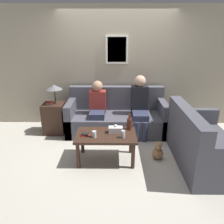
{
  "coord_description": "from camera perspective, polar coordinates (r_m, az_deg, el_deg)",
  "views": [
    {
      "loc": [
        -0.05,
        -3.87,
        2.04
      ],
      "look_at": [
        -0.09,
        -0.08,
        0.66
      ],
      "focal_mm": 35.0,
      "sensor_mm": 36.0,
      "label": 1
    }
  ],
  "objects": [
    {
      "name": "ground_plane",
      "position": [
        4.37,
        1.24,
        -7.81
      ],
      "size": [
        16.0,
        16.0,
        0.0
      ],
      "primitive_type": "plane",
      "color": "beige"
    },
    {
      "name": "couch_main",
      "position": [
        4.75,
        1.21,
        -1.35
      ],
      "size": [
        2.07,
        0.91,
        0.93
      ],
      "color": "#4C4C56",
      "rests_on": "ground_plane"
    },
    {
      "name": "drinking_glass",
      "position": [
        3.49,
        -4.69,
        -5.78
      ],
      "size": [
        0.07,
        0.07,
        0.1
      ],
      "color": "silver",
      "rests_on": "coffee_table"
    },
    {
      "name": "side_table_with_lamp",
      "position": [
        4.8,
        -14.81,
        -0.91
      ],
      "size": [
        0.44,
        0.44,
        1.05
      ],
      "color": "#382319",
      "rests_on": "ground_plane"
    },
    {
      "name": "tissue_box",
      "position": [
        3.63,
        0.94,
        -4.61
      ],
      "size": [
        0.23,
        0.12,
        0.15
      ],
      "color": "silver",
      "rests_on": "coffee_table"
    },
    {
      "name": "teddy_bear",
      "position": [
        3.86,
        11.85,
        -10.07
      ],
      "size": [
        0.2,
        0.2,
        0.31
      ],
      "color": "#A87A51",
      "rests_on": "ground_plane"
    },
    {
      "name": "person_right",
      "position": [
        4.52,
        7.27,
        2.08
      ],
      "size": [
        0.34,
        0.64,
        1.23
      ],
      "color": "#2D334C",
      "rests_on": "ground_plane"
    },
    {
      "name": "coffee_table",
      "position": [
        3.62,
        -1.58,
        -6.82
      ],
      "size": [
        0.99,
        0.6,
        0.48
      ],
      "color": "#382319",
      "rests_on": "ground_plane"
    },
    {
      "name": "book_stack",
      "position": [
        3.56,
        -7.03,
        -5.86
      ],
      "size": [
        0.15,
        0.11,
        0.04
      ],
      "color": "red",
      "rests_on": "coffee_table"
    },
    {
      "name": "couch_side",
      "position": [
        3.88,
        22.48,
        -8.09
      ],
      "size": [
        0.91,
        1.57,
        0.93
      ],
      "rotation": [
        0.0,
        0.0,
        1.57
      ],
      "color": "#4C4C56",
      "rests_on": "ground_plane"
    },
    {
      "name": "person_left",
      "position": [
        4.53,
        -3.83,
        1.56
      ],
      "size": [
        0.34,
        0.58,
        1.12
      ],
      "color": "#2D334C",
      "rests_on": "ground_plane"
    },
    {
      "name": "soda_can",
      "position": [
        3.46,
        2.9,
        -5.8
      ],
      "size": [
        0.07,
        0.07,
        0.12
      ],
      "color": "#BCBCC1",
      "rests_on": "coffee_table"
    },
    {
      "name": "wine_bottle",
      "position": [
        3.73,
        4.52,
        -3.05
      ],
      "size": [
        0.08,
        0.08,
        0.28
      ],
      "color": "#562319",
      "rests_on": "coffee_table"
    },
    {
      "name": "wall_back",
      "position": [
        4.95,
        1.24,
        11.42
      ],
      "size": [
        9.0,
        0.08,
        2.6
      ],
      "color": "#9E937F",
      "rests_on": "ground_plane"
    }
  ]
}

